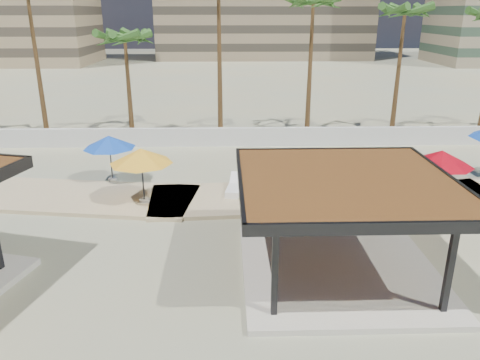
# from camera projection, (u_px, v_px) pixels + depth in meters

# --- Properties ---
(ground) EXTENTS (200.00, 200.00, 0.00)m
(ground) POSITION_uv_depth(u_px,v_px,m) (304.00, 279.00, 15.16)
(ground) COLOR tan
(ground) RESTS_ON ground
(promenade) EXTENTS (44.45, 7.97, 0.24)m
(promenade) POSITION_uv_depth(u_px,v_px,m) (321.00, 191.00, 22.39)
(promenade) COLOR #C6B284
(promenade) RESTS_ON ground
(boundary_wall) EXTENTS (56.00, 0.30, 1.20)m
(boundary_wall) POSITION_uv_depth(u_px,v_px,m) (266.00, 137.00, 30.00)
(boundary_wall) COLOR silver
(boundary_wall) RESTS_ON ground
(pavilion_central) EXTENTS (6.70, 6.70, 3.38)m
(pavilion_central) POSITION_uv_depth(u_px,v_px,m) (343.00, 217.00, 14.83)
(pavilion_central) COLOR beige
(pavilion_central) RESTS_ON ground
(umbrella_b) EXTENTS (2.83, 2.83, 2.46)m
(umbrella_b) POSITION_uv_depth(u_px,v_px,m) (141.00, 156.00, 20.17)
(umbrella_b) COLOR beige
(umbrella_b) RESTS_ON promenade
(umbrella_c) EXTENTS (3.55, 3.55, 2.43)m
(umbrella_c) POSITION_uv_depth(u_px,v_px,m) (441.00, 158.00, 19.99)
(umbrella_c) COLOR beige
(umbrella_c) RESTS_ON promenade
(umbrella_f) EXTENTS (3.36, 3.36, 2.29)m
(umbrella_f) POSITION_uv_depth(u_px,v_px,m) (109.00, 142.00, 22.90)
(umbrella_f) COLOR beige
(umbrella_f) RESTS_ON promenade
(lounger_a) EXTENTS (0.90, 1.95, 0.71)m
(lounger_a) POSITION_uv_depth(u_px,v_px,m) (234.00, 188.00, 21.94)
(lounger_a) COLOR white
(lounger_a) RESTS_ON promenade
(lounger_b) EXTENTS (1.24, 2.12, 0.76)m
(lounger_b) POSITION_uv_depth(u_px,v_px,m) (344.00, 199.00, 20.67)
(lounger_b) COLOR white
(lounger_b) RESTS_ON promenade
(lounger_c) EXTENTS (1.49, 2.42, 0.87)m
(lounger_c) POSITION_uv_depth(u_px,v_px,m) (405.00, 173.00, 23.87)
(lounger_c) COLOR white
(lounger_c) RESTS_ON promenade
(palm_c) EXTENTS (3.00, 3.00, 7.48)m
(palm_c) POSITION_uv_depth(u_px,v_px,m) (125.00, 41.00, 29.81)
(palm_c) COLOR brown
(palm_c) RESTS_ON ground
(palm_e) EXTENTS (3.00, 3.00, 9.62)m
(palm_e) POSITION_uv_depth(u_px,v_px,m) (313.00, 7.00, 29.66)
(palm_e) COLOR brown
(palm_e) RESTS_ON ground
(palm_f) EXTENTS (3.00, 3.00, 9.07)m
(palm_f) POSITION_uv_depth(u_px,v_px,m) (405.00, 16.00, 30.16)
(palm_f) COLOR brown
(palm_f) RESTS_ON ground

